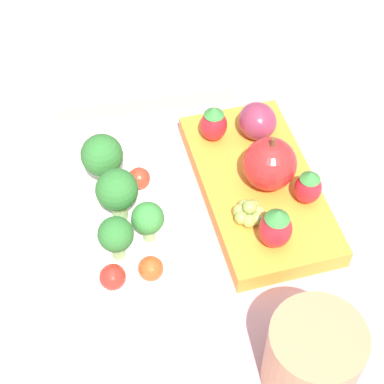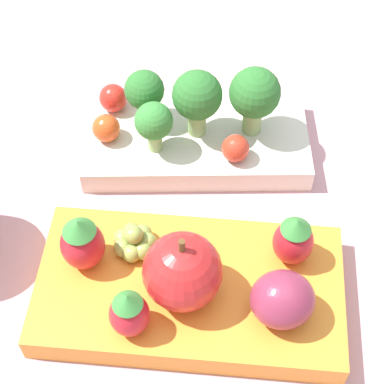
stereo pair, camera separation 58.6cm
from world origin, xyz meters
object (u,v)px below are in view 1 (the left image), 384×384
at_px(strawberry_0, 214,123).
at_px(plum, 257,121).
at_px(broccoli_floret_3, 102,157).
at_px(cherry_tomato_2, 151,269).
at_px(apple, 270,164).
at_px(broccoli_floret_2, 116,235).
at_px(broccoli_floret_0, 117,191).
at_px(drinking_cup, 312,357).
at_px(bento_box_savoury, 122,223).
at_px(chopsticks_pair, 145,104).
at_px(strawberry_2, 276,228).
at_px(grape_cluster, 249,212).
at_px(cherry_tomato_1, 139,178).
at_px(bento_box_fruit, 259,188).
at_px(broccoli_floret_1, 148,219).
at_px(strawberry_1, 308,187).
at_px(cherry_tomato_0, 113,277).

xyz_separation_m(strawberry_0, plum, (-0.01, -0.05, -0.00)).
xyz_separation_m(broccoli_floret_3, cherry_tomato_2, (-0.12, -0.00, -0.03)).
bearing_deg(apple, broccoli_floret_2, 98.06).
bearing_deg(broccoli_floret_0, drinking_cup, -156.08).
xyz_separation_m(broccoli_floret_2, plum, (0.09, -0.19, -0.01)).
bearing_deg(bento_box_savoury, chopsticks_pair, -27.84).
distance_m(broccoli_floret_0, strawberry_2, 0.15).
bearing_deg(grape_cluster, drinking_cup, 172.12).
relative_size(strawberry_2, plum, 1.11).
xyz_separation_m(cherry_tomato_2, apple, (0.06, -0.15, 0.02)).
xyz_separation_m(cherry_tomato_1, strawberry_2, (-0.12, -0.09, 0.01)).
bearing_deg(broccoli_floret_3, bento_box_fruit, -112.86).
bearing_deg(chopsticks_pair, strawberry_2, -170.89).
xyz_separation_m(broccoli_floret_0, broccoli_floret_1, (-0.04, -0.02, -0.01)).
xyz_separation_m(broccoli_floret_1, broccoli_floret_3, (0.08, 0.02, 0.01)).
bearing_deg(broccoli_floret_0, broccoli_floret_2, 158.76).
bearing_deg(drinking_cup, broccoli_floret_0, 23.92).
bearing_deg(strawberry_0, chopsticks_pair, 23.98).
height_order(cherry_tomato_1, strawberry_0, strawberry_0).
height_order(cherry_tomato_2, strawberry_0, strawberry_0).
bearing_deg(broccoli_floret_2, bento_box_savoury, -22.25).
height_order(broccoli_floret_2, drinking_cup, drinking_cup).
xyz_separation_m(strawberry_1, grape_cluster, (0.00, 0.06, -0.01)).
relative_size(bento_box_fruit, broccoli_floret_0, 3.73).
bearing_deg(bento_box_fruit, plum, -23.69).
bearing_deg(cherry_tomato_1, strawberry_2, -141.43).
height_order(cherry_tomato_1, plum, plum).
bearing_deg(broccoli_floret_1, cherry_tomato_2, 161.60).
distance_m(broccoli_floret_0, broccoli_floret_3, 0.05).
distance_m(bento_box_fruit, drinking_cup, 0.20).
xyz_separation_m(bento_box_savoury, broccoli_floret_2, (-0.04, 0.02, 0.04)).
distance_m(broccoli_floret_3, grape_cluster, 0.15).
relative_size(broccoli_floret_2, broccoli_floret_3, 0.79).
bearing_deg(plum, cherry_tomato_2, 125.76).
relative_size(bento_box_savoury, chopsticks_pair, 0.93).
height_order(broccoli_floret_2, strawberry_2, broccoli_floret_2).
height_order(bento_box_savoury, strawberry_1, strawberry_1).
bearing_deg(drinking_cup, bento_box_savoury, 23.81).
relative_size(apple, strawberry_0, 1.44).
distance_m(bento_box_savoury, apple, 0.16).
relative_size(broccoli_floret_3, grape_cluster, 1.98).
relative_size(bento_box_savoury, cherry_tomato_0, 7.97).
distance_m(broccoli_floret_1, chopsticks_pair, 0.21).
relative_size(broccoli_floret_2, strawberry_2, 1.05).
bearing_deg(bento_box_fruit, cherry_tomato_2, 112.89).
height_order(cherry_tomato_2, strawberry_2, strawberry_2).
bearing_deg(grape_cluster, plum, -30.58).
bearing_deg(cherry_tomato_0, broccoli_floret_0, -23.90).
distance_m(cherry_tomato_0, chopsticks_pair, 0.26).
xyz_separation_m(apple, strawberry_0, (0.08, 0.03, -0.01)).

